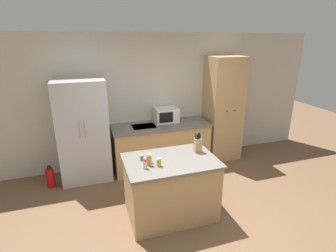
{
  "coord_description": "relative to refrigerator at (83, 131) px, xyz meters",
  "views": [
    {
      "loc": [
        -1.29,
        -2.69,
        2.53
      ],
      "look_at": [
        0.05,
        1.4,
        1.05
      ],
      "focal_mm": 28.0,
      "sensor_mm": 36.0,
      "label": 1
    }
  ],
  "objects": [
    {
      "name": "ground_plane",
      "position": [
        1.36,
        -1.97,
        -0.92
      ],
      "size": [
        14.0,
        14.0,
        0.0
      ],
      "primitive_type": "plane",
      "color": "brown"
    },
    {
      "name": "wall_back",
      "position": [
        1.36,
        0.36,
        0.38
      ],
      "size": [
        7.2,
        0.06,
        2.6
      ],
      "color": "beige",
      "rests_on": "ground_plane"
    },
    {
      "name": "refrigerator",
      "position": [
        0.0,
        0.0,
        0.0
      ],
      "size": [
        0.87,
        0.69,
        1.84
      ],
      "color": "#B7BABC",
      "rests_on": "ground_plane"
    },
    {
      "name": "back_counter",
      "position": [
        1.45,
        -0.0,
        -0.47
      ],
      "size": [
        1.92,
        0.71,
        0.89
      ],
      "color": "tan",
      "rests_on": "ground_plane"
    },
    {
      "name": "pantry_cabinet",
      "position": [
        2.82,
        0.03,
        0.16
      ],
      "size": [
        0.69,
        0.63,
        2.16
      ],
      "color": "tan",
      "rests_on": "ground_plane"
    },
    {
      "name": "kitchen_island",
      "position": [
        1.14,
        -1.53,
        -0.47
      ],
      "size": [
        1.29,
        0.87,
        0.9
      ],
      "color": "tan",
      "rests_on": "ground_plane"
    },
    {
      "name": "microwave",
      "position": [
        1.6,
        0.13,
        0.12
      ],
      "size": [
        0.46,
        0.36,
        0.29
      ],
      "color": "white",
      "rests_on": "back_counter"
    },
    {
      "name": "knife_block",
      "position": [
        1.6,
        -1.41,
        0.09
      ],
      "size": [
        0.11,
        0.07,
        0.3
      ],
      "color": "tan",
      "rests_on": "kitchen_island"
    },
    {
      "name": "spice_bottle_tall_dark",
      "position": [
        0.84,
        -1.53,
        0.03
      ],
      "size": [
        0.05,
        0.05,
        0.12
      ],
      "color": "beige",
      "rests_on": "kitchen_island"
    },
    {
      "name": "spice_bottle_short_red",
      "position": [
        0.93,
        -1.66,
        0.03
      ],
      "size": [
        0.06,
        0.06,
        0.11
      ],
      "color": "gold",
      "rests_on": "kitchen_island"
    },
    {
      "name": "spice_bottle_amber_oil",
      "position": [
        0.74,
        -1.67,
        0.03
      ],
      "size": [
        0.05,
        0.05,
        0.13
      ],
      "color": "beige",
      "rests_on": "kitchen_island"
    },
    {
      "name": "spice_bottle_green_herb",
      "position": [
        0.8,
        -1.6,
        0.05
      ],
      "size": [
        0.06,
        0.06,
        0.17
      ],
      "color": "orange",
      "rests_on": "kitchen_island"
    },
    {
      "name": "spice_bottle_pale_salt",
      "position": [
        0.75,
        -1.43,
        0.01
      ],
      "size": [
        0.04,
        0.04,
        0.09
      ],
      "color": "#337033",
      "rests_on": "kitchen_island"
    },
    {
      "name": "fire_extinguisher",
      "position": [
        -0.63,
        -0.16,
        -0.74
      ],
      "size": [
        0.14,
        0.14,
        0.41
      ],
      "color": "red",
      "rests_on": "ground_plane"
    }
  ]
}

